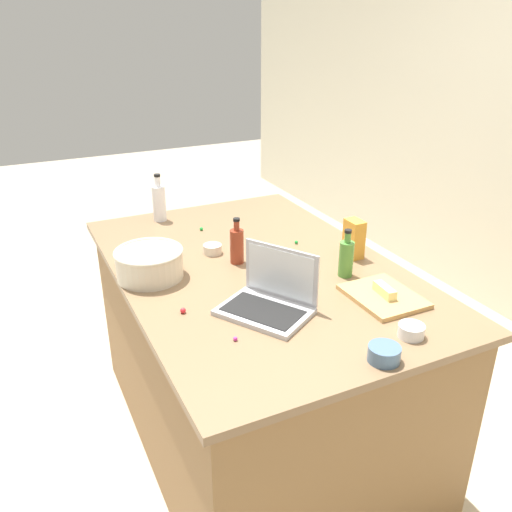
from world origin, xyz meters
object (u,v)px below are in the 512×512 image
bottle_soy (237,245)px  ramekin_small (212,249)px  ramekin_medium (411,331)px  ramekin_wide (384,354)px  bottle_olive (346,258)px  cutting_board (383,296)px  bottle_vinegar (159,202)px  mixing_bowl_large (149,263)px  butter_stick_left (385,290)px  laptop (270,298)px  candy_bag (354,239)px

bottle_soy → ramekin_small: bearing=-156.0°
ramekin_medium → ramekin_wide: size_ratio=0.86×
bottle_olive → cutting_board: 0.24m
bottle_olive → cutting_board: size_ratio=0.70×
bottle_vinegar → ramekin_small: size_ratio=2.98×
mixing_bowl_large → ramekin_medium: (0.80, 0.66, -0.04)m
cutting_board → butter_stick_left: size_ratio=2.61×
bottle_vinegar → laptop: bearing=5.0°
mixing_bowl_large → bottle_soy: bottle_soy is taller
ramekin_wide → candy_bag: 0.78m
mixing_bowl_large → ramekin_wide: mixing_bowl_large is taller
laptop → mixing_bowl_large: 0.54m
bottle_vinegar → butter_stick_left: bearing=23.6°
butter_stick_left → ramekin_wide: size_ratio=1.09×
ramekin_medium → candy_bag: (-0.61, 0.20, 0.06)m
ramekin_small → cutting_board: bearing=32.5°
laptop → ramekin_wide: (0.43, 0.17, -0.02)m
bottle_soy → ramekin_wide: bearing=7.8°
bottle_vinegar → ramekin_wide: bearing=10.1°
laptop → cutting_board: bearing=75.2°
bottle_olive → ramekin_small: size_ratio=2.44×
bottle_soy → ramekin_wide: size_ratio=1.99×
bottle_soy → cutting_board: (0.53, 0.36, -0.07)m
bottle_soy → ramekin_small: bottle_soy is taller
laptop → bottle_vinegar: bearing=-175.0°
ramekin_small → ramekin_medium: ramekin_medium is taller
bottle_soy → candy_bag: (0.17, 0.48, 0.00)m
mixing_bowl_large → bottle_soy: size_ratio=1.37×
bottle_soy → bottle_vinegar: bearing=-166.9°
cutting_board → mixing_bowl_large: bearing=-126.9°
bottle_vinegar → candy_bag: bottle_vinegar is taller
ramekin_small → ramekin_wide: bearing=10.2°
candy_bag → mixing_bowl_large: bearing=-102.5°
bottle_soy → butter_stick_left: bottle_soy is taller
laptop → cutting_board: laptop is taller
laptop → ramekin_medium: 0.50m
laptop → mixing_bowl_large: bearing=-144.5°
candy_bag → bottle_olive: bearing=-43.9°
laptop → bottle_soy: laptop is taller
mixing_bowl_large → cutting_board: size_ratio=0.96×
mixing_bowl_large → candy_bag: size_ratio=1.63×
bottle_soy → bottle_olive: bottle_soy is taller
candy_bag → ramekin_medium: bearing=-17.9°
bottle_olive → laptop: bearing=-74.3°
ramekin_small → candy_bag: size_ratio=0.48×
cutting_board → candy_bag: (-0.37, 0.12, 0.08)m
bottle_olive → butter_stick_left: size_ratio=1.82×
bottle_olive → candy_bag: 0.20m
ramekin_small → ramekin_medium: (0.91, 0.34, 0.00)m
laptop → bottle_soy: 0.42m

